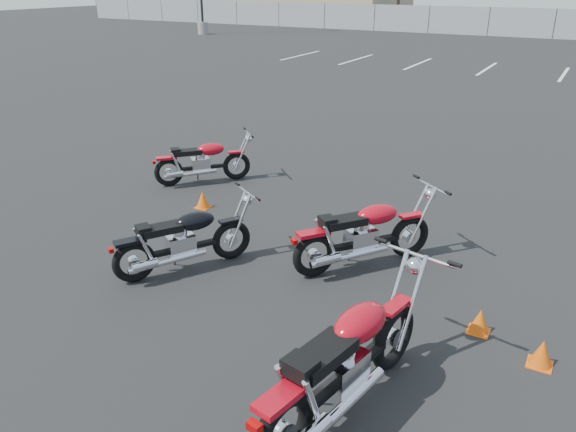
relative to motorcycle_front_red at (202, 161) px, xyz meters
The scene contains 10 objects.
ground 3.77m from the motorcycle_front_red, 42.97° to the right, with size 120.00×120.00×0.00m, color black.
motorcycle_front_red is the anchor object (origin of this frame).
motorcycle_second_black 3.45m from the motorcycle_front_red, 56.70° to the right, with size 1.37×1.85×0.96m.
motorcycle_third_red 4.24m from the motorcycle_front_red, 22.65° to the right, with size 1.63×1.92×1.04m.
motorcycle_rear_red 6.45m from the motorcycle_front_red, 41.55° to the right, with size 0.99×2.40×1.18m.
training_cone_near 6.12m from the motorcycle_front_red, 23.35° to the right, with size 0.24×0.24×0.28m.
training_cone_far 6.85m from the motorcycle_front_red, 23.36° to the right, with size 0.24×0.24×0.29m.
training_cone_extra 1.29m from the motorcycle_front_red, 53.21° to the right, with size 0.24×0.24×0.29m.
chainlink_fence 32.57m from the motorcycle_front_red, 85.17° to the left, with size 80.06×0.06×1.80m.
parking_line_stripes 17.45m from the motorcycle_front_red, 89.21° to the left, with size 15.12×4.00×0.01m.
Camera 1 is at (3.59, -5.42, 3.60)m, focal length 35.00 mm.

